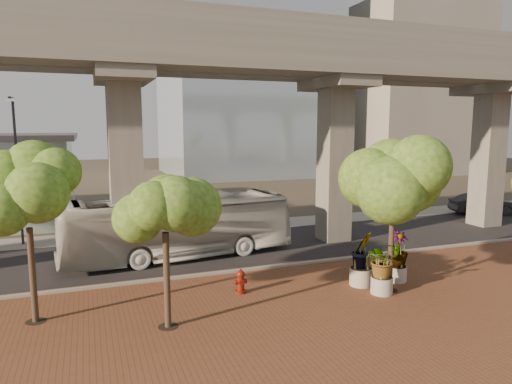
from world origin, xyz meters
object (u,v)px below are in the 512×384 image
object	(u,v)px
fire_hydrant	(241,281)
planter_front	(383,262)
transit_bus	(179,227)
parked_car	(483,204)

from	to	relation	value
fire_hydrant	planter_front	size ratio (longest dim) A/B	0.46
transit_bus	fire_hydrant	distance (m)	6.35
transit_bus	fire_hydrant	size ratio (longest dim) A/B	11.88
parked_car	fire_hydrant	size ratio (longest dim) A/B	4.85
parked_car	fire_hydrant	xyz separation A→B (m)	(-23.27, -9.70, -0.26)
parked_car	planter_front	bearing A→B (deg)	142.35
parked_car	fire_hydrant	world-z (taller)	parked_car
fire_hydrant	planter_front	xyz separation A→B (m)	(5.40, -2.08, 0.84)
parked_car	planter_front	xyz separation A→B (m)	(-17.88, -11.77, 0.58)
transit_bus	fire_hydrant	world-z (taller)	transit_bus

